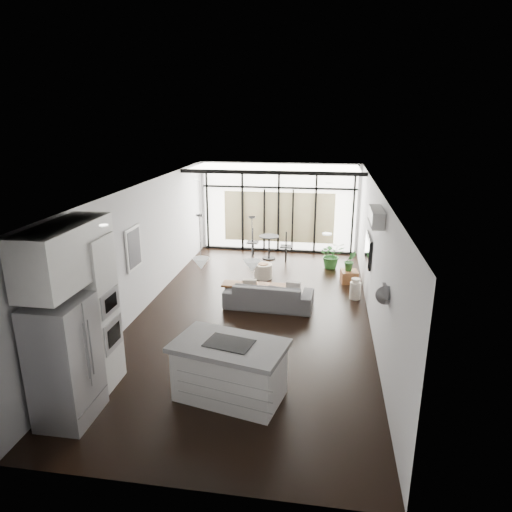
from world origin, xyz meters
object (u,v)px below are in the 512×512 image
(tv, at_px, (368,250))
(island, at_px, (230,370))
(console_bench, at_px, (255,294))
(fridge, at_px, (65,361))
(pouf, at_px, (263,271))
(milk_can, at_px, (355,289))
(sofa, at_px, (269,291))

(tv, bearing_deg, island, -119.65)
(console_bench, height_order, tv, tv)
(island, distance_m, fridge, 2.37)
(pouf, height_order, milk_can, milk_can)
(console_bench, xyz_separation_m, milk_can, (2.33, 0.67, 0.01))
(console_bench, xyz_separation_m, tv, (2.54, 0.44, 1.06))
(island, bearing_deg, pouf, 105.66)
(fridge, height_order, pouf, fridge)
(pouf, height_order, tv, tv)
(sofa, xyz_separation_m, tv, (2.19, 0.57, 0.91))
(tv, bearing_deg, sofa, -165.48)
(fridge, bearing_deg, pouf, 72.88)
(sofa, bearing_deg, fridge, 65.36)
(console_bench, bearing_deg, milk_can, 16.19)
(fridge, relative_size, tv, 1.66)
(pouf, distance_m, milk_can, 2.61)
(island, xyz_separation_m, sofa, (0.15, 3.54, -0.07))
(pouf, bearing_deg, island, -87.48)
(island, bearing_deg, tv, 73.49)
(island, distance_m, pouf, 5.45)
(pouf, bearing_deg, fridge, -107.12)
(console_bench, distance_m, pouf, 1.76)
(fridge, distance_m, console_bench, 4.97)
(island, height_order, console_bench, island)
(sofa, relative_size, milk_can, 3.89)
(sofa, xyz_separation_m, pouf, (-0.39, 1.89, -0.20))
(fridge, height_order, milk_can, fridge)
(sofa, height_order, console_bench, sofa)
(fridge, relative_size, milk_can, 3.56)
(fridge, height_order, tv, fridge)
(island, height_order, fridge, fridge)
(island, distance_m, milk_can, 4.84)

